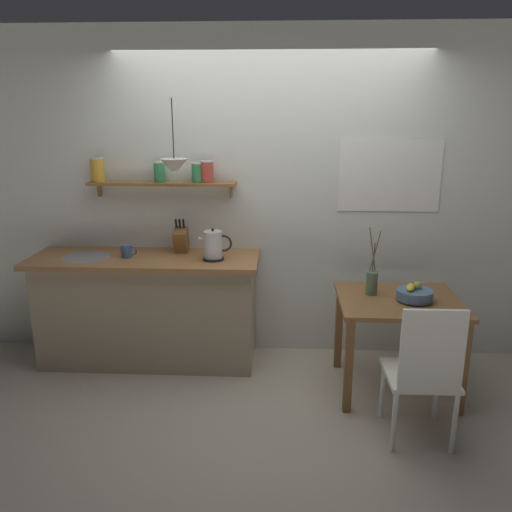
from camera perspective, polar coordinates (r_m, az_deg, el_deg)
ground_plane at (r=4.17m, az=1.23°, el=-13.63°), size 14.00×14.00×0.00m
back_wall at (r=4.35m, az=4.30°, el=6.46°), size 6.80×0.11×2.70m
kitchen_counter at (r=4.40m, az=-11.80°, el=-5.69°), size 1.83×0.63×0.92m
wall_shelf at (r=4.28m, az=-10.52°, el=8.58°), size 1.20×0.20×0.32m
dining_table at (r=3.96m, az=15.35°, el=-6.19°), size 0.88×0.77×0.73m
dining_chair_near at (r=3.41m, az=18.02°, el=-11.78°), size 0.43×0.44×0.95m
fruit_bowl at (r=3.89m, az=17.02°, el=-4.01°), size 0.26×0.26×0.14m
twig_vase at (r=3.93m, az=12.62°, el=-2.78°), size 0.09×0.09×0.51m
electric_kettle at (r=4.05m, az=-4.70°, el=1.14°), size 0.26×0.17×0.25m
knife_block at (r=4.30m, az=-8.25°, el=1.83°), size 0.11×0.18×0.29m
coffee_mug_by_sink at (r=4.25m, az=-14.00°, el=0.53°), size 0.13×0.08×0.10m
pendant_lamp at (r=3.98m, az=-8.98°, el=9.70°), size 0.21×0.21×0.55m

